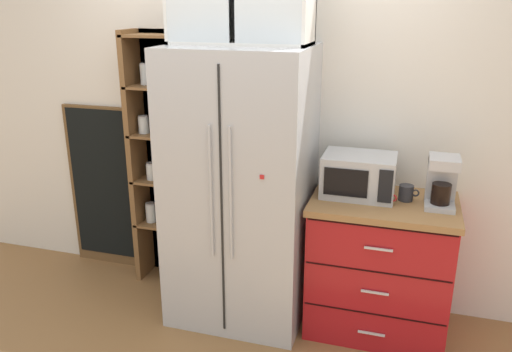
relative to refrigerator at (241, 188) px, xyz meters
name	(u,v)px	position (x,y,z in m)	size (l,w,h in m)	color
ground_plane	(243,307)	(0.00, 0.01, -0.90)	(10.57, 10.57, 0.00)	olive
wall_back_cream	(259,117)	(0.00, 0.41, 0.38)	(4.89, 0.10, 2.55)	silver
refrigerator	(241,188)	(0.00, 0.00, 0.00)	(0.87, 0.74, 1.79)	#B7BABF
pantry_shelf_column	(164,158)	(-0.69, 0.29, 0.05)	(0.47, 0.28, 1.86)	brown
counter_cabinet	(379,265)	(0.90, 0.06, -0.45)	(0.88, 0.62, 0.89)	#A8161C
microwave	(359,175)	(0.73, 0.11, 0.12)	(0.44, 0.33, 0.26)	#B7BABF
coffee_maker	(442,181)	(1.21, 0.07, 0.15)	(0.17, 0.20, 0.31)	#B7B7BC
mug_charcoal	(406,193)	(1.02, 0.10, 0.04)	(0.12, 0.09, 0.10)	#2D2D33
mug_red	(385,198)	(0.90, 0.00, 0.03)	(0.11, 0.08, 0.09)	red
bottle_green	(387,179)	(0.90, 0.15, 0.10)	(0.06, 0.06, 0.25)	#285B33
chalkboard_menu	(105,187)	(-1.24, 0.33, -0.24)	(0.60, 0.04, 1.30)	brown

